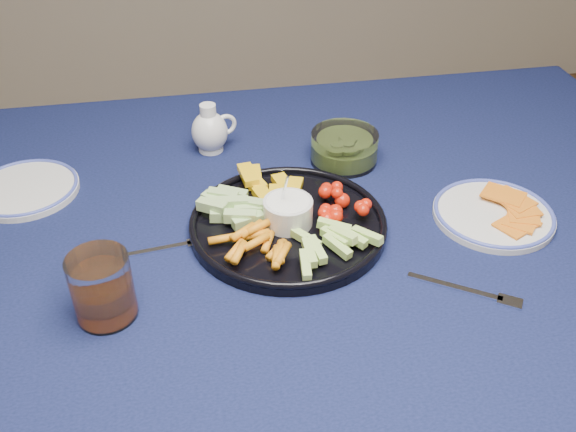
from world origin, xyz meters
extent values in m
cylinder|color=#452D17|center=(0.72, 0.42, 0.35)|extent=(0.07, 0.07, 0.70)
cube|color=#452D17|center=(0.00, 0.00, 0.72)|extent=(1.60, 1.00, 0.04)
cube|color=black|center=(0.00, 0.00, 0.74)|extent=(1.66, 1.06, 0.01)
cube|color=black|center=(0.00, 0.53, 0.60)|extent=(1.66, 0.01, 0.30)
cylinder|color=black|center=(0.05, 0.00, 0.75)|extent=(0.32, 0.32, 0.01)
torus|color=black|center=(0.05, 0.00, 0.76)|extent=(0.32, 0.32, 0.01)
cylinder|color=silver|center=(0.05, 0.00, 0.78)|extent=(0.08, 0.08, 0.04)
cylinder|color=white|center=(0.05, 0.00, 0.80)|extent=(0.07, 0.07, 0.01)
cylinder|color=white|center=(-0.05, 0.28, 0.75)|extent=(0.05, 0.05, 0.01)
ellipsoid|color=white|center=(-0.05, 0.28, 0.79)|extent=(0.07, 0.07, 0.08)
cylinder|color=white|center=(-0.05, 0.28, 0.83)|extent=(0.03, 0.03, 0.03)
torus|color=white|center=(-0.02, 0.28, 0.80)|extent=(0.04, 0.02, 0.04)
torus|color=#404EB5|center=(-0.05, 0.28, 0.81)|extent=(0.04, 0.04, 0.00)
cylinder|color=silver|center=(0.20, 0.19, 0.78)|extent=(0.13, 0.13, 0.06)
cylinder|color=#567120|center=(0.20, 0.19, 0.77)|extent=(0.11, 0.11, 0.03)
cylinder|color=silver|center=(0.40, -0.03, 0.75)|extent=(0.20, 0.20, 0.01)
torus|color=#404EB5|center=(0.40, -0.03, 0.76)|extent=(0.20, 0.20, 0.01)
cylinder|color=silver|center=(-0.23, -0.15, 0.80)|extent=(0.08, 0.08, 0.10)
cylinder|color=orange|center=(-0.23, -0.15, 0.77)|extent=(0.07, 0.07, 0.05)
cube|color=silver|center=(-0.17, -0.02, 0.75)|extent=(0.12, 0.02, 0.00)
cube|color=silver|center=(-0.10, -0.01, 0.75)|extent=(0.03, 0.02, 0.00)
cube|color=silver|center=(0.27, -0.19, 0.75)|extent=(0.12, 0.08, 0.00)
cube|color=silver|center=(0.34, -0.23, 0.75)|extent=(0.04, 0.04, 0.00)
cylinder|color=silver|center=(-0.39, 0.19, 0.75)|extent=(0.19, 0.19, 0.01)
torus|color=#404EB5|center=(-0.39, 0.19, 0.76)|extent=(0.18, 0.18, 0.01)
camera|label=1|loc=(-0.09, -0.83, 1.39)|focal=40.00mm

